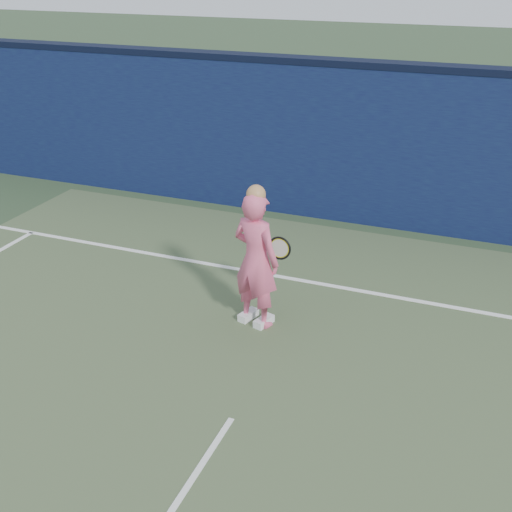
% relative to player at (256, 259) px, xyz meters
% --- Properties ---
extents(ground, '(80.00, 80.00, 0.00)m').
position_rel_player_xyz_m(ground, '(0.44, -2.77, -0.85)').
color(ground, '#2B3F26').
rests_on(ground, ground).
extents(backstop_wall, '(24.00, 0.40, 2.50)m').
position_rel_player_xyz_m(backstop_wall, '(0.44, 3.73, 0.40)').
color(backstop_wall, '#0D103A').
rests_on(backstop_wall, ground).
extents(wall_cap, '(24.00, 0.42, 0.10)m').
position_rel_player_xyz_m(wall_cap, '(0.44, 3.73, 1.70)').
color(wall_cap, black).
rests_on(wall_cap, backstop_wall).
extents(player, '(0.70, 0.56, 1.76)m').
position_rel_player_xyz_m(player, '(0.00, 0.00, 0.00)').
color(player, '#E85A82').
rests_on(player, ground).
extents(racket, '(0.54, 0.19, 0.30)m').
position_rel_player_xyz_m(racket, '(0.12, 0.42, -0.01)').
color(racket, black).
rests_on(racket, ground).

